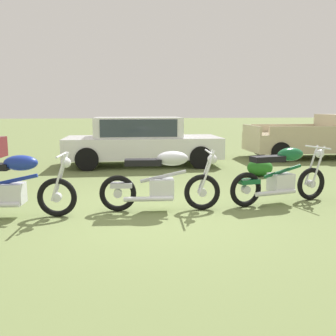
{
  "coord_description": "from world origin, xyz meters",
  "views": [
    {
      "loc": [
        -0.62,
        -5.89,
        1.69
      ],
      "look_at": [
        0.34,
        0.91,
        0.59
      ],
      "focal_mm": 39.86,
      "sensor_mm": 36.0,
      "label": 1
    }
  ],
  "objects": [
    {
      "name": "pickup_truck_beige",
      "position": [
        6.72,
        6.05,
        0.75
      ],
      "size": [
        5.19,
        2.04,
        1.49
      ],
      "rotation": [
        0.0,
        0.0,
        -0.03
      ],
      "color": "#BCAD8C",
      "rests_on": "ground"
    },
    {
      "name": "motorcycle_silver",
      "position": [
        0.13,
        0.11,
        0.5
      ],
      "size": [
        2.01,
        0.64,
        1.02
      ],
      "rotation": [
        0.0,
        0.0,
        -0.08
      ],
      "color": "black",
      "rests_on": "ground"
    },
    {
      "name": "motorcycle_blue",
      "position": [
        -2.24,
        0.06,
        0.49
      ],
      "size": [
        2.07,
        0.64,
        1.02
      ],
      "rotation": [
        0.0,
        0.0,
        -0.1
      ],
      "color": "black",
      "rests_on": "ground"
    },
    {
      "name": "motorcycle_green",
      "position": [
        2.31,
        0.31,
        0.49
      ],
      "size": [
        1.99,
        0.82,
        1.02
      ],
      "rotation": [
        0.0,
        0.0,
        0.22
      ],
      "color": "black",
      "rests_on": "ground"
    },
    {
      "name": "car_white",
      "position": [
        0.13,
        5.23,
        0.8
      ],
      "size": [
        4.59,
        2.02,
        1.43
      ],
      "rotation": [
        0.0,
        0.0,
        -0.02
      ],
      "color": "silver",
      "rests_on": "ground"
    },
    {
      "name": "ground_plane",
      "position": [
        0.0,
        0.0,
        0.0
      ],
      "size": [
        120.0,
        120.0,
        0.0
      ],
      "primitive_type": "plane",
      "color": "olive"
    },
    {
      "name": "shrub_low",
      "position": [
        2.98,
        2.97,
        0.21
      ],
      "size": [
        0.64,
        0.53,
        0.42
      ],
      "color": "#23681E",
      "rests_on": "ground"
    }
  ]
}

